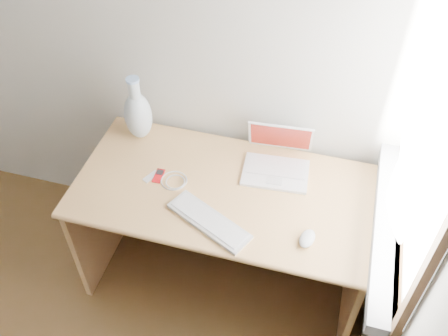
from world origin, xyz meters
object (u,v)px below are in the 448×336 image
(vase, at_px, (138,114))
(laptop, at_px, (278,161))
(desk, at_px, (228,205))
(external_keyboard, at_px, (209,221))

(vase, bearing_deg, laptop, -3.23)
(laptop, height_order, vase, vase)
(desk, xyz_separation_m, laptop, (0.21, 0.11, 0.25))
(external_keyboard, relative_size, vase, 1.16)
(desk, distance_m, external_keyboard, 0.35)
(laptop, relative_size, external_keyboard, 0.79)
(laptop, distance_m, vase, 0.71)
(laptop, bearing_deg, vase, 172.05)
(desk, bearing_deg, vase, 162.74)
(desk, xyz_separation_m, external_keyboard, (-0.01, -0.28, 0.21))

